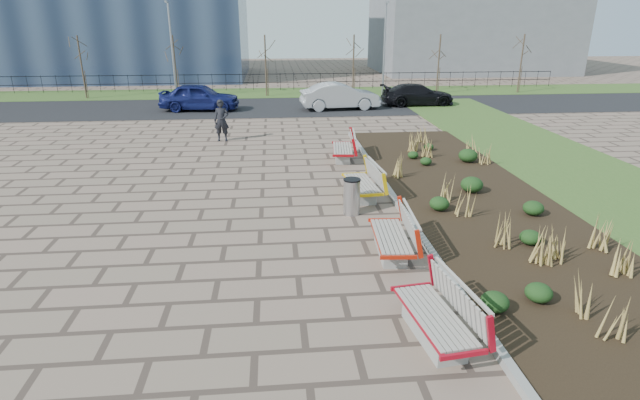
{
  "coord_description": "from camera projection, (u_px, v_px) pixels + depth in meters",
  "views": [
    {
      "loc": [
        0.43,
        -8.47,
        5.13
      ],
      "look_at": [
        1.5,
        3.0,
        0.9
      ],
      "focal_mm": 28.0,
      "sensor_mm": 36.0,
      "label": 1
    }
  ],
  "objects": [
    {
      "name": "bench_b",
      "position": [
        391.0,
        234.0,
        11.34
      ],
      "size": [
        1.03,
        2.15,
        1.0
      ],
      "primitive_type": null,
      "rotation": [
        0.0,
        0.0,
        -0.06
      ],
      "color": "red",
      "rests_on": "ground"
    },
    {
      "name": "railing_fence",
      "position": [
        267.0,
        82.0,
        37.0
      ],
      "size": [
        44.0,
        0.1,
        1.2
      ],
      "primitive_type": null,
      "color": "black",
      "rests_on": "grass_verge_far"
    },
    {
      "name": "car_black",
      "position": [
        418.0,
        95.0,
        30.62
      ],
      "size": [
        4.5,
        1.95,
        1.29
      ],
      "primitive_type": "imported",
      "rotation": [
        0.0,
        0.0,
        1.6
      ],
      "color": "black",
      "rests_on": "road"
    },
    {
      "name": "tree_d",
      "position": [
        353.0,
        65.0,
        34.24
      ],
      "size": [
        1.4,
        1.4,
        4.0
      ],
      "primitive_type": null,
      "color": "#4C3D2D",
      "rests_on": "grass_verge_far"
    },
    {
      "name": "lamp_west",
      "position": [
        172.0,
        51.0,
        32.38
      ],
      "size": [
        0.24,
        0.6,
        6.0
      ],
      "primitive_type": null,
      "color": "gray",
      "rests_on": "grass_verge_far"
    },
    {
      "name": "tree_c",
      "position": [
        266.0,
        66.0,
        33.72
      ],
      "size": [
        1.4,
        1.4,
        4.0
      ],
      "primitive_type": null,
      "color": "#4C3D2D",
      "rests_on": "grass_verge_far"
    },
    {
      "name": "car_blue",
      "position": [
        200.0,
        97.0,
        28.88
      ],
      "size": [
        4.64,
        2.17,
        1.54
      ],
      "primitive_type": "imported",
      "rotation": [
        0.0,
        0.0,
        1.49
      ],
      "color": "navy",
      "rests_on": "road"
    },
    {
      "name": "bench_a",
      "position": [
        435.0,
        313.0,
        8.31
      ],
      "size": [
        1.16,
        2.2,
        1.0
      ],
      "primitive_type": null,
      "rotation": [
        0.0,
        0.0,
        0.13
      ],
      "color": "#A90B1C",
      "rests_on": "ground"
    },
    {
      "name": "grass_verge_near",
      "position": [
        622.0,
        195.0,
        15.28
      ],
      "size": [
        5.0,
        38.0,
        0.04
      ],
      "primitive_type": "cube",
      "color": "#33511E",
      "rests_on": "ground"
    },
    {
      "name": "planting_bed",
      "position": [
        472.0,
        199.0,
        14.85
      ],
      "size": [
        4.5,
        18.0,
        0.1
      ],
      "primitive_type": "cube",
      "color": "black",
      "rests_on": "ground"
    },
    {
      "name": "grass_verge_far",
      "position": [
        267.0,
        93.0,
        35.81
      ],
      "size": [
        80.0,
        5.0,
        0.04
      ],
      "primitive_type": "cube",
      "color": "#33511E",
      "rests_on": "ground"
    },
    {
      "name": "ground",
      "position": [
        257.0,
        299.0,
        9.65
      ],
      "size": [
        120.0,
        120.0,
        0.0
      ],
      "primitive_type": "plane",
      "color": "#786153",
      "rests_on": "ground"
    },
    {
      "name": "building_grey",
      "position": [
        471.0,
        19.0,
        48.93
      ],
      "size": [
        18.0,
        12.0,
        10.0
      ],
      "primitive_type": "cube",
      "color": "slate",
      "rests_on": "ground"
    },
    {
      "name": "road",
      "position": [
        266.0,
        107.0,
        30.21
      ],
      "size": [
        80.0,
        7.0,
        0.02
      ],
      "primitive_type": "cube",
      "color": "black",
      "rests_on": "ground"
    },
    {
      "name": "tree_b",
      "position": [
        175.0,
        67.0,
        33.19
      ],
      "size": [
        1.4,
        1.4,
        4.0
      ],
      "primitive_type": null,
      "color": "#4C3D2D",
      "rests_on": "grass_verge_far"
    },
    {
      "name": "litter_bin",
      "position": [
        352.0,
        197.0,
        13.68
      ],
      "size": [
        0.46,
        0.46,
        0.99
      ],
      "primitive_type": "cylinder",
      "color": "#B2B2B7",
      "rests_on": "ground"
    },
    {
      "name": "pedestrian",
      "position": [
        222.0,
        121.0,
        21.7
      ],
      "size": [
        0.69,
        0.48,
        1.8
      ],
      "primitive_type": "imported",
      "rotation": [
        0.0,
        0.0,
        -0.07
      ],
      "color": "black",
      "rests_on": "ground"
    },
    {
      "name": "tree_a",
      "position": [
        82.0,
        67.0,
        32.67
      ],
      "size": [
        1.4,
        1.4,
        4.0
      ],
      "primitive_type": null,
      "color": "#4C3D2D",
      "rests_on": "grass_verge_far"
    },
    {
      "name": "car_silver",
      "position": [
        340.0,
        96.0,
        29.25
      ],
      "size": [
        4.73,
        2.03,
        1.51
      ],
      "primitive_type": "imported",
      "rotation": [
        0.0,
        0.0,
        1.66
      ],
      "color": "#9FA0A6",
      "rests_on": "road"
    },
    {
      "name": "lamp_east",
      "position": [
        384.0,
        50.0,
        33.6
      ],
      "size": [
        0.24,
        0.6,
        6.0
      ],
      "primitive_type": null,
      "color": "gray",
      "rests_on": "grass_verge_far"
    },
    {
      "name": "planting_curb",
      "position": [
        396.0,
        200.0,
        14.64
      ],
      "size": [
        0.16,
        18.0,
        0.15
      ],
      "primitive_type": "cube",
      "color": "gray",
      "rests_on": "ground"
    },
    {
      "name": "tree_f",
      "position": [
        521.0,
        64.0,
        35.29
      ],
      "size": [
        1.4,
        1.4,
        4.0
      ],
      "primitive_type": null,
      "color": "#4C3D2D",
      "rests_on": "grass_verge_far"
    },
    {
      "name": "tree_e",
      "position": [
        438.0,
        64.0,
        34.76
      ],
      "size": [
        1.4,
        1.4,
        4.0
      ],
      "primitive_type": null,
      "color": "#4C3D2D",
      "rests_on": "grass_verge_far"
    },
    {
      "name": "bench_c",
      "position": [
        362.0,
        181.0,
        14.96
      ],
      "size": [
        1.06,
        2.17,
        1.0
      ],
      "primitive_type": null,
      "rotation": [
        0.0,
        0.0,
        0.08
      ],
      "color": "#E2B10B",
      "rests_on": "ground"
    },
    {
      "name": "bench_d",
      "position": [
        342.0,
        147.0,
        18.97
      ],
      "size": [
        1.12,
        2.18,
        1.0
      ],
      "primitive_type": null,
      "rotation": [
        0.0,
        0.0,
        -0.11
      ],
      "color": "#A40A12",
      "rests_on": "ground"
    }
  ]
}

